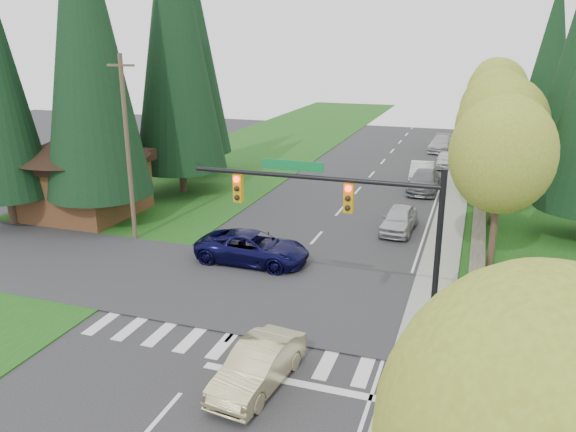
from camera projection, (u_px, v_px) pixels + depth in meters
The scene contains 29 objects.
ground at pixel (179, 395), 17.54m from camera, with size 120.00×120.00×0.00m, color #28282B.
grass_east at pixel (560, 237), 31.58m from camera, with size 14.00×110.00×0.06m, color #194A13.
grass_west at pixel (157, 197), 39.60m from camera, with size 14.00×110.00×0.06m, color #194A13.
cross_street at pixel (269, 292), 24.76m from camera, with size 120.00×8.00×0.10m, color #28282B.
sidewalk_east at pixel (451, 216), 35.26m from camera, with size 1.80×80.00×0.13m, color gray.
curb_east at pixel (437, 215), 35.52m from camera, with size 0.20×80.00×0.13m, color gray.
stone_wall_north at pixel (481, 184), 41.87m from camera, with size 0.70×40.00×0.70m, color #4C4438.
traffic_signal at pixel (353, 216), 18.76m from camera, with size 8.70×0.37×6.80m.
brown_building at pixel (83, 166), 34.77m from camera, with size 8.40×8.40×5.40m.
utility_pole at pixel (128, 148), 29.77m from camera, with size 1.60×0.24×10.00m.
decid_tree_0 at pixel (502, 155), 25.67m from camera, with size 4.80×4.80×8.37m.
decid_tree_1 at pixel (502, 129), 31.90m from camera, with size 5.20×5.20×8.80m.
decid_tree_2 at pixel (497, 112), 38.24m from camera, with size 5.00×5.00×8.82m.
decid_tree_3 at pixel (497, 105), 44.61m from camera, with size 5.00×5.00×8.55m.
decid_tree_4 at pixel (497, 93), 50.79m from camera, with size 5.40×5.40×9.18m.
decid_tree_5 at pixel (494, 92), 57.33m from camera, with size 4.80×4.80×8.30m.
decid_tree_6 at pixel (494, 84), 63.52m from camera, with size 5.20×5.20×8.86m.
conifer_w_a at pixel (86, 37), 30.96m from camera, with size 6.12×6.12×19.80m.
conifer_w_b at pixel (89, 54), 35.80m from camera, with size 5.44×5.44×17.80m.
conifer_w_c at pixel (174, 30), 37.73m from camera, with size 6.46×6.46×20.80m.
conifer_w_e at pixel (191, 45), 44.06m from camera, with size 5.78×5.78×18.80m.
conifer_e_c at pixel (552, 55), 53.79m from camera, with size 5.10×5.10×16.80m.
sedan_champagne at pixel (258, 366), 17.83m from camera, with size 1.50×4.30×1.42m, color tan.
suv_navy at pixel (253, 248), 27.78m from camera, with size 2.60×5.63×1.57m, color #0A0A33.
parked_car_a at pixel (399, 219), 32.42m from camera, with size 1.73×4.30×1.47m, color #B2B2B7.
parked_car_b at pixel (424, 181), 41.07m from camera, with size 2.10×5.16×1.50m, color slate.
parked_car_c at pixel (422, 173), 43.24m from camera, with size 1.73×4.97×1.64m, color silver.
parked_car_d at pixel (446, 160), 48.88m from camera, with size 1.61×4.00×1.36m, color silver.
parked_car_e at pixel (441, 144), 56.04m from camera, with size 2.12×5.22×1.51m, color #AAAAAF.
Camera 1 is at (8.09, -13.15, 10.59)m, focal length 35.00 mm.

